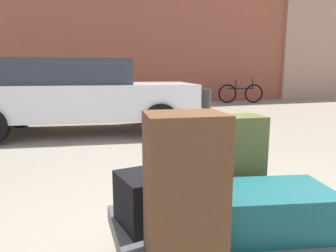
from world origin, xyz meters
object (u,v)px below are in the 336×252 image
Objects in this scene: luggage_cart at (232,231)px; parked_car at (79,94)px; suitcase_brown_center at (184,189)px; suitcase_teal_rear_right at (274,209)px; bollard_kerb_near at (170,101)px; suitcase_olive_rear_left at (234,160)px; duffel_bag_black_front_right at (173,193)px; bollard_kerb_mid at (207,100)px; bicycle_leaning at (241,93)px.

luggage_cart is 0.29× the size of parked_car.
suitcase_teal_rear_right is at bearing 16.12° from suitcase_brown_center.
bollard_kerb_near is (2.01, 7.19, 0.06)m from luggage_cart.
bollard_kerb_near is (2.41, 7.44, -0.34)m from suitcase_brown_center.
duffel_bag_black_front_right is at bearing -165.50° from suitcase_olive_rear_left.
suitcase_olive_rear_left is 4.59m from parked_car.
suitcase_olive_rear_left is at bearing 48.75° from suitcase_brown_center.
parked_car is (-0.80, 4.51, 0.14)m from suitcase_olive_rear_left.
luggage_cart is at bearing -114.19° from bollard_kerb_mid.
bollard_kerb_mid is at bearing 70.62° from suitcase_olive_rear_left.
duffel_bag_black_front_right is (-0.47, 0.31, 0.03)m from suitcase_teal_rear_right.
luggage_cart is at bearing -105.63° from bollard_kerb_near.
bicycle_leaning reaches higher than suitcase_teal_rear_right.
bicycle_leaning reaches higher than bollard_kerb_mid.
suitcase_brown_center is 1.01× the size of bollard_kerb_mid.
parked_car reaches higher than suitcase_teal_rear_right.
duffel_bag_black_front_right is 7.40m from bollard_kerb_near.
suitcase_brown_center is 1.01× the size of bollard_kerb_near.
suitcase_olive_rear_left is 0.48m from duffel_bag_black_front_right.
duffel_bag_black_front_right is 0.14× the size of parked_car.
duffel_bag_black_front_right reaches higher than suitcase_teal_rear_right.
parked_car reaches higher than bicycle_leaning.
bollard_kerb_mid is (3.07, 7.34, -0.12)m from suitcase_teal_rear_right.
suitcase_olive_rear_left is (0.13, 0.24, 0.35)m from luggage_cart.
suitcase_teal_rear_right is at bearing -104.19° from bollard_kerb_near.
suitcase_olive_rear_left is 0.43m from suitcase_teal_rear_right.
luggage_cart is 7.46m from bollard_kerb_near.
luggage_cart is 2.00× the size of bollard_kerb_mid.
suitcase_olive_rear_left is 0.33× the size of bicycle_leaning.
suitcase_brown_center reaches higher than bollard_kerb_near.
duffel_bag_black_front_right is at bearing -85.59° from parked_car.
bollard_kerb_near is (2.68, 2.44, -0.43)m from parked_car.
duffel_bag_black_front_right is (-0.31, 0.16, 0.21)m from luggage_cart.
parked_car is 3.65m from bollard_kerb_near.
suitcase_olive_rear_left is 0.96× the size of suitcase_teal_rear_right.
parked_car reaches higher than bollard_kerb_mid.
duffel_bag_black_front_right reaches higher than luggage_cart.
bollard_kerb_mid is (3.09, 6.95, -0.29)m from suitcase_olive_rear_left.
duffel_bag_black_front_right is 0.46m from suitcase_brown_center.
bollard_kerb_mid is (3.23, 7.19, 0.06)m from luggage_cart.
suitcase_brown_center is at bearing -116.00° from bollard_kerb_mid.
suitcase_teal_rear_right is 0.13× the size of parked_car.
suitcase_brown_center reaches higher than luggage_cart.
bicycle_leaning is (6.17, 4.18, -0.39)m from parked_car.
suitcase_brown_center is 7.82m from bollard_kerb_near.
suitcase_brown_center is (-0.09, -0.41, 0.19)m from duffel_bag_black_front_right.
suitcase_olive_rear_left is 7.61m from bollard_kerb_mid.
bollard_kerb_near and bollard_kerb_mid have the same top height.
bollard_kerb_near is (2.32, 7.03, -0.15)m from duffel_bag_black_front_right.
suitcase_brown_center is at bearing -148.01° from luggage_cart.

